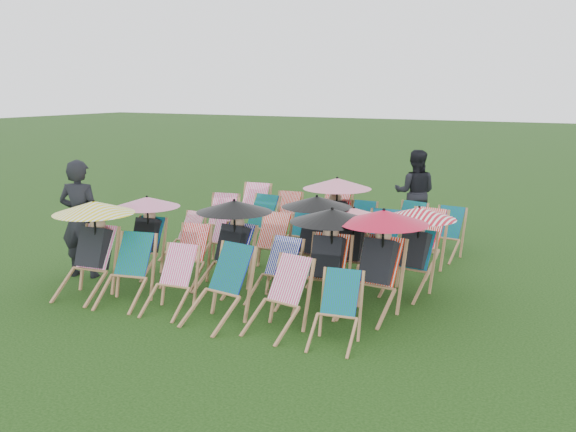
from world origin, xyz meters
The scene contains 33 objects.
ground centered at (0.00, 0.00, 0.00)m, with size 100.00×100.00×0.00m, color black.
deckchair_0 centered at (-1.99, -2.24, 0.74)m, with size 1.18×1.27×1.40m.
deckchair_1 centered at (-1.28, -2.26, 0.47)m, with size 0.79×0.98×0.95m.
deckchair_2 centered at (-0.51, -2.23, 0.43)m, with size 0.66×0.86×0.87m.
deckchair_3 centered at (0.31, -2.27, 0.49)m, with size 0.76×0.97×0.98m.
deckchair_4 centered at (1.15, -2.18, 0.45)m, with size 0.71×0.91×0.91m.
deckchair_5 centered at (1.94, -2.19, 0.42)m, with size 0.66×0.84×0.84m.
deckchair_6 centered at (-2.07, -0.98, 0.67)m, with size 1.07×1.14×1.27m.
deckchair_7 centered at (-1.10, -1.09, 0.44)m, with size 0.71×0.89×0.88m.
deckchair_8 centered at (-0.37, -1.00, 0.72)m, with size 1.15×1.21×1.36m.
deckchair_9 centered at (0.52, -1.16, 0.44)m, with size 0.62×0.83×0.87m.
deckchair_10 centered at (1.29, -1.07, 0.73)m, with size 1.17×1.26×1.39m.
deckchair_11 centered at (1.99, -1.00, 0.75)m, with size 1.20×1.26×1.43m.
deckchair_12 centered at (-2.04, 0.02, 0.41)m, with size 0.65×0.82×0.82m.
deckchair_13 centered at (-1.29, 0.11, 0.43)m, with size 0.64×0.84×0.86m.
deckchair_14 centered at (-0.34, 0.08, 0.47)m, with size 0.64×0.88×0.93m.
deckchair_15 centered at (0.47, 0.09, 0.70)m, with size 1.12×1.19×1.33m.
deckchair_16 centered at (1.11, 0.17, 0.62)m, with size 0.99×1.06×1.18m.
deckchair_17 centered at (2.14, 0.11, 0.68)m, with size 1.09×1.15×1.29m.
deckchair_18 centered at (-2.09, 1.22, 0.48)m, with size 0.79×0.98×0.96m.
deckchair_19 centered at (-1.31, 1.27, 0.50)m, with size 0.76×0.98×0.99m.
deckchair_20 centered at (-0.32, 1.21, 0.44)m, with size 0.59×0.82×0.88m.
deckchair_21 centered at (0.28, 1.34, 0.76)m, with size 1.22×1.33×1.44m.
deckchair_22 centered at (1.24, 1.19, 0.47)m, with size 0.70×0.92×0.94m.
deckchair_23 centered at (1.91, 1.28, 0.51)m, with size 0.77×1.00×1.01m.
deckchair_24 centered at (-2.05, 2.30, 0.51)m, with size 0.78×1.01×1.02m.
deckchair_25 centered at (-1.26, 2.35, 0.45)m, with size 0.69×0.89×0.90m.
deckchair_26 centered at (-0.28, 2.41, 0.51)m, with size 0.73×0.98×1.02m.
deckchair_27 centered at (0.37, 2.33, 0.42)m, with size 0.58×0.80×0.85m.
deckchair_28 centered at (1.27, 2.36, 0.46)m, with size 0.76×0.94×0.91m.
deckchair_29 centered at (2.02, 2.36, 0.44)m, with size 0.66×0.87×0.88m.
person_left centered at (-2.81, -1.59, 0.96)m, with size 0.70×0.46×1.91m, color black.
person_rear centered at (0.99, 3.88, 0.89)m, with size 0.86×0.67×1.77m, color black.
Camera 1 is at (4.90, -8.83, 3.03)m, focal length 40.00 mm.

